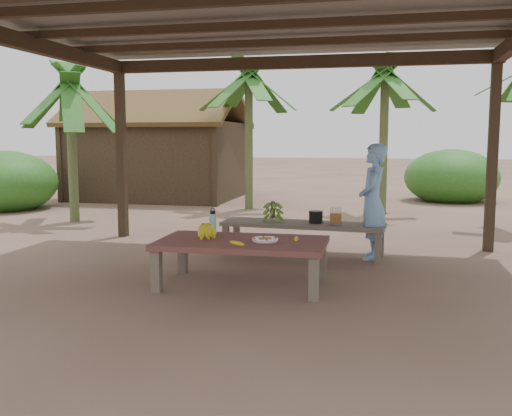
% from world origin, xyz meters
% --- Properties ---
extents(ground, '(80.00, 80.00, 0.00)m').
position_xyz_m(ground, '(0.00, 0.00, 0.00)').
color(ground, brown).
rests_on(ground, ground).
extents(pavilion, '(6.60, 5.60, 2.95)m').
position_xyz_m(pavilion, '(-0.01, -0.01, 2.78)').
color(pavilion, black).
rests_on(pavilion, ground).
extents(work_table, '(1.82, 1.03, 0.50)m').
position_xyz_m(work_table, '(-0.14, -0.33, 0.43)').
color(work_table, brown).
rests_on(work_table, ground).
extents(bench, '(2.24, 0.76, 0.45)m').
position_xyz_m(bench, '(0.27, 1.42, 0.39)').
color(bench, brown).
rests_on(bench, ground).
extents(ripe_banana_bunch, '(0.32, 0.29, 0.17)m').
position_xyz_m(ripe_banana_bunch, '(-0.60, -0.26, 0.59)').
color(ripe_banana_bunch, yellow).
rests_on(ripe_banana_bunch, work_table).
extents(plate, '(0.28, 0.28, 0.04)m').
position_xyz_m(plate, '(0.12, -0.34, 0.52)').
color(plate, white).
rests_on(plate, work_table).
extents(loose_banana_front, '(0.18, 0.07, 0.04)m').
position_xyz_m(loose_banana_front, '(-0.12, -0.63, 0.52)').
color(loose_banana_front, yellow).
rests_on(loose_banana_front, work_table).
extents(loose_banana_side, '(0.06, 0.15, 0.04)m').
position_xyz_m(loose_banana_side, '(0.44, -0.25, 0.52)').
color(loose_banana_side, yellow).
rests_on(loose_banana_side, work_table).
extents(water_flask, '(0.08, 0.08, 0.30)m').
position_xyz_m(water_flask, '(-0.57, -0.01, 0.63)').
color(water_flask, '#3AB5AC').
rests_on(water_flask, work_table).
extents(green_banana_stalk, '(0.28, 0.28, 0.30)m').
position_xyz_m(green_banana_stalk, '(-0.15, 1.45, 0.60)').
color(green_banana_stalk, '#598C2D').
rests_on(green_banana_stalk, bench).
extents(cooking_pot, '(0.18, 0.18, 0.16)m').
position_xyz_m(cooking_pot, '(0.45, 1.43, 0.53)').
color(cooking_pot, black).
rests_on(cooking_pot, bench).
extents(skewer_rack, '(0.19, 0.09, 0.24)m').
position_xyz_m(skewer_rack, '(0.72, 1.34, 0.57)').
color(skewer_rack, '#A57F47').
rests_on(skewer_rack, bench).
extents(woman, '(0.38, 0.56, 1.52)m').
position_xyz_m(woman, '(1.19, 1.40, 0.76)').
color(woman, '#7DB0EC').
rests_on(woman, ground).
extents(hut, '(4.40, 3.43, 2.85)m').
position_xyz_m(hut, '(-4.50, 8.00, 1.10)').
color(hut, black).
rests_on(hut, ground).
extents(banana_plant_n, '(1.80, 1.80, 3.17)m').
position_xyz_m(banana_plant_n, '(1.30, 6.09, 2.68)').
color(banana_plant_n, '#596638').
rests_on(banana_plant_n, ground).
extents(banana_plant_nw, '(1.80, 1.80, 3.23)m').
position_xyz_m(banana_plant_nw, '(-1.64, 6.26, 2.73)').
color(banana_plant_nw, '#596638').
rests_on(banana_plant_nw, ground).
extents(banana_plant_w, '(1.80, 1.80, 2.81)m').
position_xyz_m(banana_plant_w, '(-4.44, 3.61, 2.33)').
color(banana_plant_w, '#596638').
rests_on(banana_plant_w, ground).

